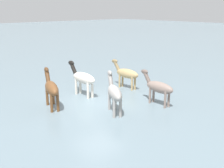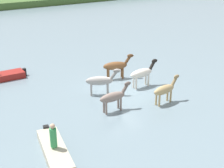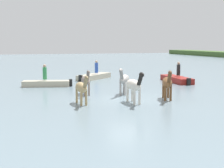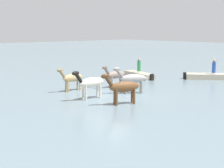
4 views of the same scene
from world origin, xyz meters
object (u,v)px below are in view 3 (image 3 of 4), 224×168
(horse_lead, at_px, (124,79))
(horse_dark_mare, at_px, (86,81))
(horse_chestnut_trailing, at_px, (134,85))
(boat_skiff_near, at_px, (177,80))
(person_helmsman_aft, at_px, (178,69))
(horse_dun_straggler, at_px, (167,83))
(boat_dinghy_port, at_px, (94,77))
(person_watcher_seated, at_px, (96,67))
(person_spotter_bow, at_px, (45,72))
(horse_mid_herd, at_px, (82,88))
(boat_tender_starboard, at_px, (47,85))

(horse_lead, bearing_deg, horse_dark_mare, -74.95)
(horse_chestnut_trailing, bearing_deg, horse_lead, 170.89)
(horse_chestnut_trailing, distance_m, boat_skiff_near, 11.08)
(horse_dark_mare, distance_m, person_helmsman_aft, 10.33)
(horse_dun_straggler, xyz_separation_m, boat_dinghy_port, (-12.17, -1.52, -0.87))
(person_helmsman_aft, xyz_separation_m, person_watcher_seated, (-4.45, -6.27, -0.00))
(person_spotter_bow, bearing_deg, person_watcher_seated, 127.02)
(person_watcher_seated, bearing_deg, horse_mid_herd, -18.33)
(horse_dark_mare, distance_m, boat_dinghy_port, 9.30)
(horse_dun_straggler, bearing_deg, horse_lead, -125.56)
(horse_dun_straggler, relative_size, boat_dinghy_port, 0.60)
(horse_mid_herd, relative_size, person_spotter_bow, 1.85)
(horse_lead, distance_m, boat_skiff_near, 8.50)
(horse_dark_mare, bearing_deg, boat_tender_starboard, -154.21)
(horse_mid_herd, distance_m, horse_dark_mare, 3.43)
(boat_skiff_near, bearing_deg, horse_dun_straggler, 151.33)
(boat_skiff_near, relative_size, boat_dinghy_port, 1.17)
(person_spotter_bow, distance_m, person_helmsman_aft, 11.52)
(horse_dark_mare, xyz_separation_m, boat_skiff_near, (-4.45, 9.17, -0.78))
(horse_dun_straggler, relative_size, horse_chestnut_trailing, 0.99)
(boat_tender_starboard, bearing_deg, person_watcher_seated, -129.31)
(horse_mid_herd, bearing_deg, person_helmsman_aft, 124.18)
(boat_skiff_near, bearing_deg, horse_dark_mare, 119.26)
(person_helmsman_aft, bearing_deg, boat_tender_starboard, -92.25)
(horse_chestnut_trailing, relative_size, boat_skiff_near, 0.52)
(boat_tender_starboard, bearing_deg, boat_skiff_near, -169.60)
(horse_dark_mare, distance_m, boat_tender_starboard, 5.36)
(boat_tender_starboard, bearing_deg, horse_lead, 141.61)
(horse_dark_mare, height_order, person_helmsman_aft, person_helmsman_aft)
(horse_lead, bearing_deg, person_spotter_bow, -109.78)
(horse_chestnut_trailing, bearing_deg, person_helmsman_aft, 138.81)
(person_watcher_seated, bearing_deg, boat_tender_starboard, -51.94)
(horse_dun_straggler, height_order, person_helmsman_aft, horse_dun_straggler)
(horse_mid_herd, height_order, boat_skiff_near, horse_mid_herd)
(horse_lead, relative_size, boat_tender_starboard, 0.56)
(horse_chestnut_trailing, xyz_separation_m, boat_tender_starboard, (-8.78, -3.98, -0.88))
(boat_tender_starboard, distance_m, person_watcher_seated, 6.56)
(horse_chestnut_trailing, distance_m, boat_dinghy_port, 12.79)
(person_helmsman_aft, bearing_deg, person_spotter_bow, -92.49)
(horse_dun_straggler, xyz_separation_m, horse_chestnut_trailing, (0.56, -2.37, 0.00))
(horse_lead, distance_m, horse_dark_mare, 2.56)
(horse_lead, height_order, boat_skiff_near, horse_lead)
(horse_lead, height_order, horse_chestnut_trailing, horse_chestnut_trailing)
(horse_dun_straggler, distance_m, person_watcher_seated, 12.29)
(horse_lead, xyz_separation_m, boat_dinghy_port, (-9.53, 0.32, -0.85))
(horse_dark_mare, bearing_deg, horse_lead, 77.32)
(horse_dun_straggler, bearing_deg, person_watcher_seated, -154.61)
(horse_mid_herd, height_order, boat_dinghy_port, horse_mid_herd)
(horse_dun_straggler, relative_size, boat_skiff_near, 0.52)
(boat_tender_starboard, xyz_separation_m, boat_dinghy_port, (-3.95, 4.84, 0.01))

